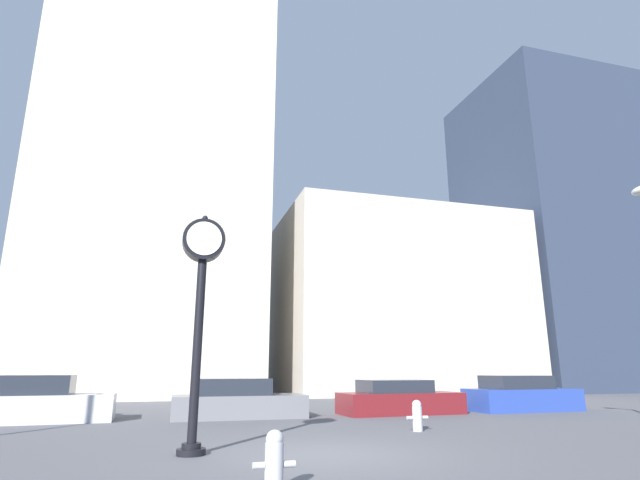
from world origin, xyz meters
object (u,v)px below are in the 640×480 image
Objects in this scene: car_silver at (31,402)px; car_blue at (521,396)px; car_maroon at (399,399)px; fire_hydrant_near at (274,460)px; fire_hydrant_far at (417,415)px; street_clock at (201,285)px; car_grey at (237,401)px.

car_blue is at bearing -3.68° from car_silver.
car_maroon is (12.22, -0.42, -0.08)m from car_silver.
car_maroon reaches higher than fire_hydrant_near.
car_silver is at bearing 153.02° from fire_hydrant_far.
fire_hydrant_near is at bearing -131.49° from fire_hydrant_far.
street_clock is at bearing -61.13° from car_silver.
street_clock reaches higher than car_silver.
car_blue is at bearing 34.98° from fire_hydrant_far.
car_grey is 5.90m from car_maroon.
car_grey is at bearing -4.77° from car_silver.
street_clock is at bearing -159.44° from fire_hydrant_far.
car_silver is 6.33m from car_grey.
car_blue is 5.64× the size of fire_hydrant_near.
car_silver is 12.23m from car_maroon.
car_grey is 0.97× the size of car_maroon.
car_grey is 6.54m from fire_hydrant_far.
car_grey reaches higher than fire_hydrant_far.
car_maroon is 5.77× the size of fire_hydrant_near.
car_blue is (11.16, -0.15, 0.03)m from car_grey.
street_clock is 6.02× the size of fire_hydrant_far.
car_silver is at bearing 175.22° from car_maroon.
fire_hydrant_near is at bearing -65.56° from car_silver.
street_clock reaches higher than fire_hydrant_near.
car_blue is 5.62× the size of fire_hydrant_far.
fire_hydrant_far is (4.95, 5.60, 0.00)m from fire_hydrant_near.
car_silver reaches higher than car_grey.
car_grey is (1.76, 7.27, -2.73)m from street_clock.
street_clock is 1.05× the size of car_maroon.
car_blue is (17.49, -0.41, -0.02)m from car_silver.
fire_hydrant_far reaches higher than fire_hydrant_near.
car_silver is 17.49m from car_blue.
car_silver is 6.00× the size of fire_hydrant_far.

